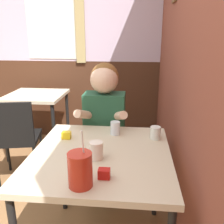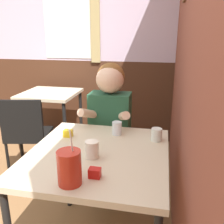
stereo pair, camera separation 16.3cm
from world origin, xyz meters
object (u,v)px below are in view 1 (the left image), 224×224
Objects in this scene: background_table at (37,102)px; main_table at (101,163)px; chair_near_window at (16,135)px; cocktail_pitcher at (80,170)px; person_seated at (105,129)px.

main_table is at bearing -55.36° from background_table.
chair_near_window is (-0.95, 0.76, -0.17)m from main_table.
chair_near_window is at bearing -85.46° from background_table.
chair_near_window is at bearing 128.91° from cocktail_pitcher.
cocktail_pitcher reaches higher than background_table.
main_table is 1.03× the size of chair_near_window.
background_table is (-1.00, 1.45, -0.03)m from main_table.
person_seated is at bearing -41.38° from background_table.
person_seated is (0.89, -0.14, 0.16)m from chair_near_window.
main_table is 0.39m from cocktail_pitcher.
cocktail_pitcher reaches higher than chair_near_window.
background_table is 0.62× the size of person_seated.
chair_near_window is 0.71× the size of person_seated.
person_seated reaches higher than background_table.
main_table is 1.22m from chair_near_window.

